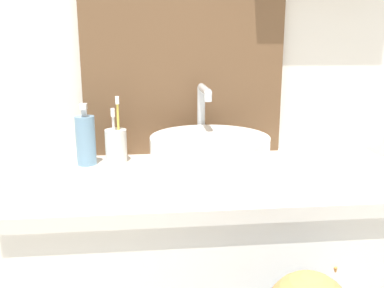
# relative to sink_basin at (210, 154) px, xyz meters

# --- Properties ---
(wall_back) EXTENTS (3.20, 0.18, 2.50)m
(wall_back) POSITION_rel_sink_basin_xyz_m (0.04, 0.27, 0.36)
(wall_back) COLOR silver
(wall_back) RESTS_ON ground_plane
(sink_basin) EXTENTS (0.32, 0.38, 0.23)m
(sink_basin) POSITION_rel_sink_basin_xyz_m (0.00, 0.00, 0.00)
(sink_basin) COLOR white
(sink_basin) RESTS_ON vanity_counter
(toothbrush_holder) EXTENTS (0.06, 0.06, 0.20)m
(toothbrush_holder) POSITION_rel_sink_basin_xyz_m (-0.26, 0.15, -0.00)
(toothbrush_holder) COLOR silver
(toothbrush_holder) RESTS_ON vanity_counter
(soap_dispenser) EXTENTS (0.06, 0.06, 0.18)m
(soap_dispenser) POSITION_rel_sink_basin_xyz_m (-0.35, 0.13, 0.02)
(soap_dispenser) COLOR #6B93B2
(soap_dispenser) RESTS_ON vanity_counter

